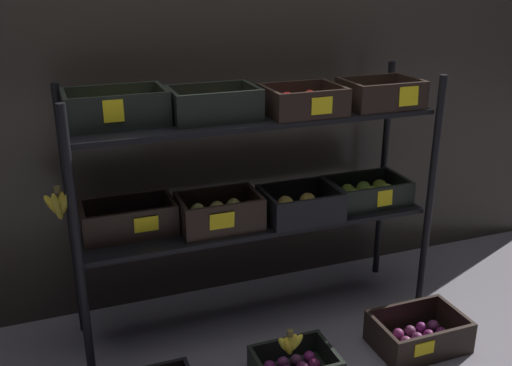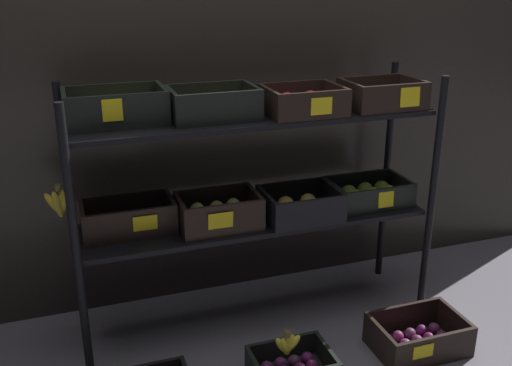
% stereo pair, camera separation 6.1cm
% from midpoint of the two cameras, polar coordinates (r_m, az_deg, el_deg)
% --- Properties ---
extents(ground_plane, '(10.00, 10.00, 0.00)m').
position_cam_midpoint_polar(ground_plane, '(2.73, 0.66, -13.04)').
color(ground_plane, slate).
extents(storefront_wall, '(3.88, 0.12, 1.92)m').
position_cam_midpoint_polar(storefront_wall, '(2.70, -2.06, 8.85)').
color(storefront_wall, '#2D2823').
rests_on(storefront_wall, ground_plane).
extents(display_rack, '(1.60, 0.41, 1.09)m').
position_cam_midpoint_polar(display_rack, '(2.39, 0.50, 1.64)').
color(display_rack, black).
rests_on(display_rack, ground_plane).
extents(crate_ground_center_plum, '(0.38, 0.26, 0.14)m').
position_cam_midpoint_polar(crate_ground_center_plum, '(2.61, 16.17, -14.38)').
color(crate_ground_center_plum, black).
rests_on(crate_ground_center_plum, ground_plane).
extents(banana_bunch_loose, '(0.12, 0.04, 0.11)m').
position_cam_midpoint_polar(banana_bunch_loose, '(2.30, 3.81, -15.46)').
color(banana_bunch_loose, brown).
rests_on(banana_bunch_loose, crate_ground_plum).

